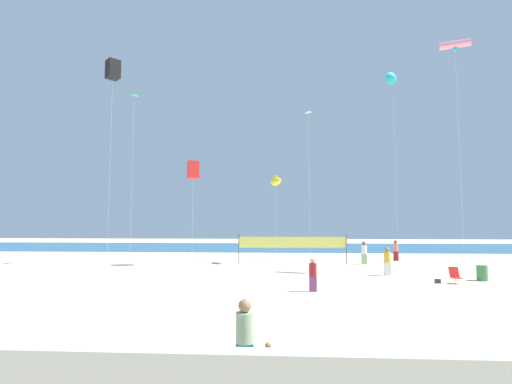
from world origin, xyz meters
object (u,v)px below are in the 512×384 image
mother_figure (245,336)px  kite_cyan_delta (393,78)px  folding_beach_chair (455,275)px  trash_barrel (482,273)px  kite_yellow_inflatable (276,182)px  beachgoer_mustard_shirt (387,260)px  beachgoer_white_shirt (364,252)px  kite_pink_tube (455,45)px  toddler_figure (268,361)px  beachgoer_coral_shirt (396,250)px  volleyball_net (292,243)px  beachgoer_maroon_shirt (313,273)px  kite_black_box (113,70)px  kite_green_diamond (134,98)px  beach_handbag (438,281)px  kite_red_box (193,170)px  kite_white_diamond (308,114)px

mother_figure → kite_cyan_delta: bearing=43.8°
folding_beach_chair → trash_barrel: bearing=42.8°
kite_yellow_inflatable → beachgoer_mustard_shirt: bearing=-42.5°
mother_figure → kite_yellow_inflatable: (0.47, 23.15, 5.86)m
beachgoer_white_shirt → kite_pink_tube: kite_pink_tube is taller
kite_yellow_inflatable → toddler_figure: bearing=-89.9°
beachgoer_coral_shirt → volleyball_net: (-9.18, -2.82, 0.68)m
toddler_figure → trash_barrel: 18.99m
volleyball_net → beachgoer_coral_shirt: bearing=17.1°
beachgoer_maroon_shirt → kite_cyan_delta: bearing=-113.0°
folding_beach_chair → kite_pink_tube: size_ratio=0.06×
kite_black_box → kite_pink_tube: (25.00, -1.75, 0.39)m
beachgoer_white_shirt → kite_green_diamond: (-18.93, -1.08, 12.78)m
mother_figure → beachgoer_mustard_shirt: beachgoer_mustard_shirt is taller
mother_figure → beachgoer_maroon_shirt: (2.37, 10.57, -0.03)m
beachgoer_mustard_shirt → beach_handbag: size_ratio=6.04×
volleyball_net → kite_red_box: 10.08m
beachgoer_white_shirt → beachgoer_mustard_shirt: size_ratio=1.03×
kite_yellow_inflatable → kite_white_diamond: size_ratio=0.51×
kite_yellow_inflatable → kite_cyan_delta: bearing=11.7°
kite_white_diamond → kite_green_diamond: size_ratio=1.00×
mother_figure → beachgoer_mustard_shirt: (7.63, 16.60, 0.05)m
beachgoer_coral_shirt → beachgoer_mustard_shirt: (-3.37, -9.50, -0.01)m
kite_red_box → trash_barrel: bearing=-19.9°
volleyball_net → kite_cyan_delta: 17.36m
volleyball_net → kite_green_diamond: kite_green_diamond is taller
kite_black_box → kite_red_box: size_ratio=1.93×
beachgoer_maroon_shirt → beachgoer_white_shirt: (5.21, 12.51, 0.11)m
beach_handbag → beachgoer_mustard_shirt: bearing=121.0°
toddler_figure → beachgoer_white_shirt: 24.22m
kite_black_box → kite_green_diamond: (0.73, 2.51, -1.43)m
folding_beach_chair → volleyball_net: volleyball_net is taller
trash_barrel → kite_yellow_inflatable: (-11.99, 8.48, 6.32)m
trash_barrel → volleyball_net: size_ratio=0.10×
kite_white_diamond → beachgoer_white_shirt: bearing=-50.5°
mother_figure → kite_cyan_delta: kite_cyan_delta is taller
kite_white_diamond → mother_figure: bearing=-97.4°
beach_handbag → beachgoer_white_shirt: bearing=101.2°
beachgoer_mustard_shirt → kite_red_box: bearing=163.0°
kite_red_box → kite_yellow_inflatable: 6.86m
kite_cyan_delta → beachgoer_coral_shirt: bearing=86.5°
kite_pink_tube → kite_black_box: bearing=176.0°
toddler_figure → kite_green_diamond: bearing=84.3°
kite_black_box → kite_yellow_inflatable: (12.55, 3.67, -8.42)m
beachgoer_mustard_shirt → volleyball_net: volleyball_net is taller
beachgoer_coral_shirt → volleyball_net: size_ratio=0.20×
toddler_figure → kite_pink_tube: kite_pink_tube is taller
mother_figure → beachgoer_coral_shirt: (11.00, 26.10, 0.06)m
beachgoer_maroon_shirt → beachgoer_white_shirt: bearing=-105.5°
volleyball_net → mother_figure: bearing=-94.5°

